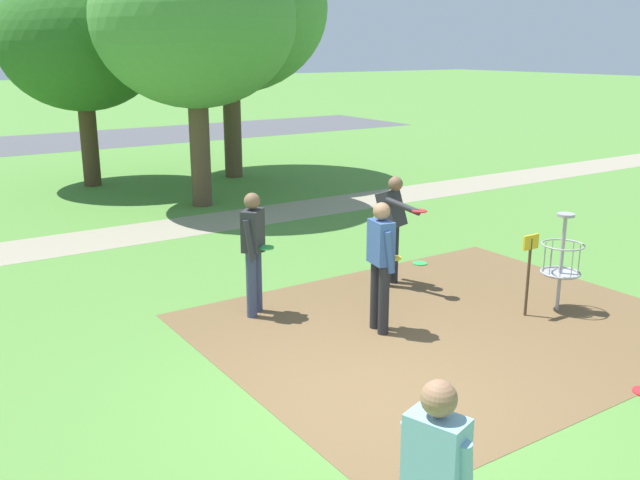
# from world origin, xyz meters

# --- Properties ---
(ground_plane) EXTENTS (160.00, 160.00, 0.00)m
(ground_plane) POSITION_xyz_m (0.00, 0.00, 0.00)
(ground_plane) COLOR #518438
(dirt_tee_pad) EXTENTS (6.18, 5.03, 0.01)m
(dirt_tee_pad) POSITION_xyz_m (2.09, 1.06, 0.00)
(dirt_tee_pad) COLOR brown
(dirt_tee_pad) RESTS_ON ground
(disc_golf_basket) EXTENTS (0.98, 0.58, 1.39)m
(disc_golf_basket) POSITION_xyz_m (3.73, 0.67, 0.75)
(disc_golf_basket) COLOR #9E9EA3
(disc_golf_basket) RESTS_ON ground
(player_throwing) EXTENTS (0.46, 0.45, 1.71)m
(player_throwing) POSITION_xyz_m (0.17, 2.87, 0.97)
(player_throwing) COLOR #384260
(player_throwing) RESTS_ON ground
(player_waiting_left) EXTENTS (0.46, 1.17, 1.71)m
(player_waiting_left) POSITION_xyz_m (2.52, 2.80, 0.99)
(player_waiting_left) COLOR #232328
(player_waiting_left) RESTS_ON ground
(player_waiting_right) EXTENTS (0.43, 0.49, 1.71)m
(player_waiting_right) POSITION_xyz_m (1.23, 1.45, 0.97)
(player_waiting_right) COLOR #232328
(player_waiting_right) RESTS_ON ground
(frisbee_far_right) EXTENTS (0.25, 0.25, 0.02)m
(frisbee_far_right) POSITION_xyz_m (3.61, 3.35, 0.01)
(frisbee_far_right) COLOR green
(frisbee_far_right) RESTS_ON ground
(tree_near_right) EXTENTS (4.12, 4.12, 5.46)m
(tree_near_right) POSITION_xyz_m (1.02, 13.49, 3.69)
(tree_near_right) COLOR #4C3823
(tree_near_right) RESTS_ON ground
(tree_mid_left) EXTENTS (5.33, 5.33, 6.84)m
(tree_mid_left) POSITION_xyz_m (4.77, 12.59, 4.56)
(tree_mid_left) COLOR brown
(tree_mid_left) RESTS_ON ground
(tree_mid_center) EXTENTS (4.47, 4.47, 6.03)m
(tree_mid_center) POSITION_xyz_m (2.44, 9.62, 4.11)
(tree_mid_center) COLOR brown
(tree_mid_center) RESTS_ON ground
(gravel_path) EXTENTS (40.00, 1.59, 0.00)m
(gravel_path) POSITION_xyz_m (0.00, 7.97, 0.00)
(gravel_path) COLOR gray
(gravel_path) RESTS_ON ground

